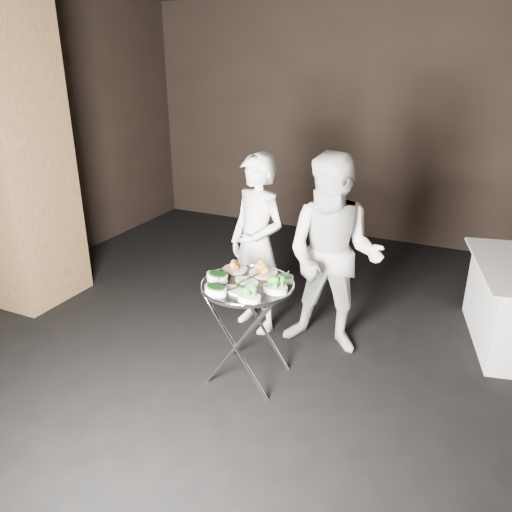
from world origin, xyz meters
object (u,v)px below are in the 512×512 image
at_px(tray_stand, 247,327).
at_px(waiter_left, 257,245).
at_px(waiter_right, 333,256).
at_px(serving_tray, 247,285).

relative_size(tray_stand, waiter_left, 0.49).
bearing_deg(waiter_left, waiter_right, 16.86).
bearing_deg(tray_stand, waiter_right, 57.74).
height_order(tray_stand, serving_tray, serving_tray).
relative_size(serving_tray, waiter_right, 0.41).
bearing_deg(waiter_right, tray_stand, -124.33).
bearing_deg(tray_stand, waiter_left, 109.84).
xyz_separation_m(serving_tray, waiter_left, (-0.27, 0.75, 0.01)).
height_order(waiter_left, waiter_right, waiter_right).
bearing_deg(tray_stand, serving_tray, -63.43).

